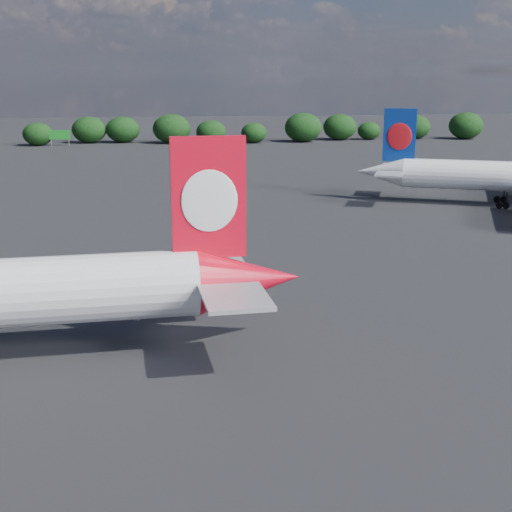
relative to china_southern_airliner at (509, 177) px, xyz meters
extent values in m
plane|color=black|center=(-64.84, -8.52, -4.63)|extent=(500.00, 500.00, 0.00)
cone|color=red|center=(-48.87, -52.87, 0.54)|extent=(8.53, 5.61, 5.16)
cube|color=red|center=(-51.96, -53.04, 7.14)|extent=(5.70, 0.83, 9.29)
ellipsoid|color=white|center=(-51.94, -53.35, 6.96)|extent=(4.34, 0.44, 4.75)
ellipsoid|color=white|center=(-51.98, -52.74, 6.96)|extent=(4.34, 0.44, 4.75)
cube|color=#ABADB3|center=(-50.62, -58.66, 0.95)|extent=(4.98, 6.44, 0.31)
cube|color=#ABADB3|center=(-51.24, -47.32, 0.95)|extent=(4.98, 6.44, 0.31)
cone|color=white|center=(-18.71, 7.99, 0.15)|extent=(8.91, 7.40, 4.78)
cube|color=navy|center=(-16.08, 6.87, 6.27)|extent=(5.02, 2.50, 8.60)
ellipsoid|color=red|center=(-16.19, 6.60, 6.09)|extent=(3.77, 1.75, 4.40)
ellipsoid|color=red|center=(-15.96, 7.13, 6.09)|extent=(3.77, 1.75, 4.40)
cube|color=#ABADB3|center=(-19.02, 2.41, 0.53)|extent=(6.21, 6.96, 0.29)
cube|color=#ABADB3|center=(-14.89, 12.07, 0.53)|extent=(6.21, 6.96, 0.29)
cylinder|color=black|center=(-1.39, -2.52, -3.19)|extent=(0.35, 0.35, 2.39)
cylinder|color=black|center=(-1.39, -2.52, -4.10)|extent=(1.14, 0.81, 1.05)
cylinder|color=black|center=(-2.35, -2.11, -4.10)|extent=(1.14, 0.81, 1.05)
cylinder|color=black|center=(0.87, 2.75, -3.19)|extent=(0.35, 0.35, 2.39)
cylinder|color=black|center=(0.87, 2.75, -4.10)|extent=(1.14, 0.81, 1.05)
cylinder|color=black|center=(-0.10, 3.16, -4.10)|extent=(1.14, 0.81, 1.05)
cube|color=#166F1C|center=(-82.84, 107.48, -1.43)|extent=(6.00, 0.30, 2.60)
cylinder|color=gray|center=(-85.34, 107.48, -3.63)|extent=(0.20, 0.20, 2.00)
cylinder|color=gray|center=(-80.34, 107.48, -3.63)|extent=(0.20, 0.20, 2.00)
cube|color=gold|center=(-52.84, 113.48, -0.63)|extent=(5.00, 0.30, 3.00)
cylinder|color=gray|center=(-52.84, 113.48, -3.38)|extent=(0.30, 0.30, 2.50)
ellipsoid|color=black|center=(-89.25, 109.23, -1.30)|extent=(8.64, 7.31, 6.64)
ellipsoid|color=black|center=(-75.11, 115.03, -0.68)|extent=(10.25, 8.68, 7.89)
ellipsoid|color=black|center=(-65.15, 115.06, -0.73)|extent=(10.13, 8.57, 7.79)
ellipsoid|color=black|center=(-50.52, 110.71, -0.29)|extent=(11.28, 9.55, 8.68)
ellipsoid|color=black|center=(-38.90, 108.77, -1.19)|extent=(8.94, 7.57, 6.88)
ellipsoid|color=black|center=(-25.94, 108.79, -1.63)|extent=(7.79, 6.59, 5.99)
ellipsoid|color=black|center=(-10.66, 109.42, -0.21)|extent=(11.48, 9.71, 8.83)
ellipsoid|color=black|center=(2.06, 114.20, -0.59)|extent=(10.50, 8.88, 8.08)
ellipsoid|color=black|center=(11.51, 113.93, -1.82)|extent=(7.29, 6.17, 5.61)
ellipsoid|color=black|center=(26.65, 114.18, -0.82)|extent=(9.90, 8.38, 7.62)
ellipsoid|color=black|center=(42.61, 111.56, -0.39)|extent=(11.02, 9.32, 8.48)
camera|label=1|loc=(-55.92, -106.24, 16.44)|focal=50.00mm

